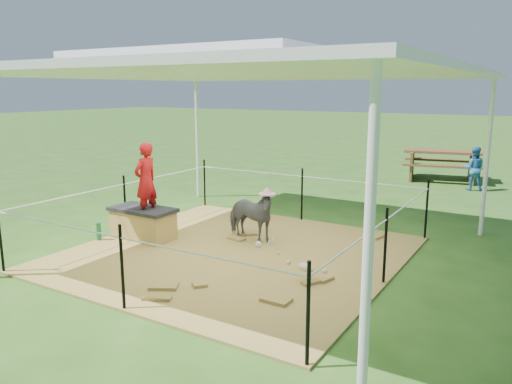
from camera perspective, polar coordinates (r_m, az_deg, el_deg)
The scene contains 13 objects.
ground at distance 7.53m, azimuth -2.38°, elevation -7.15°, with size 90.00×90.00×0.00m, color #2D5919.
hay_patch at distance 7.52m, azimuth -2.38°, elevation -7.04°, with size 4.60×4.60×0.03m, color brown.
canopy_tent at distance 7.13m, azimuth -2.57°, elevation 13.79°, with size 6.30×6.30×2.90m.
rope_fence at distance 7.35m, azimuth -2.42°, elevation -2.39°, with size 4.54×4.54×1.00m.
straw_bale at distance 8.37m, azimuth -12.76°, elevation -3.65°, with size 1.02×0.51×0.45m, color #B38641.
dark_cloth at distance 8.31m, azimuth -12.84°, elevation -1.96°, with size 1.09×0.57×0.06m, color black.
woman at distance 8.12m, azimuth -12.52°, elevation 1.96°, with size 0.45×0.29×1.22m, color red.
green_bottle at distance 8.48m, azimuth -17.54°, elevation -4.31°, with size 0.08×0.08×0.28m, color #186C32.
pony at distance 7.96m, azimuth -0.74°, elevation -2.75°, with size 0.45×0.98×0.83m, color #48484D.
pink_hat at distance 7.86m, azimuth -0.75°, elevation 0.61°, with size 0.26×0.26×0.12m, color pink.
foal at distance 6.37m, azimuth 5.73°, elevation -8.36°, with size 0.80×0.44×0.44m, color beige, non-canonical shape.
picnic_table_near at distance 14.42m, azimuth 20.42°, elevation 2.90°, with size 1.95×1.41×0.81m, color brown.
distant_person at distance 13.22m, azimuth 23.62°, elevation 2.48°, with size 0.52×0.41×1.07m, color #2E6EAC.
Camera 1 is at (3.94, -5.93, 2.43)m, focal length 35.00 mm.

